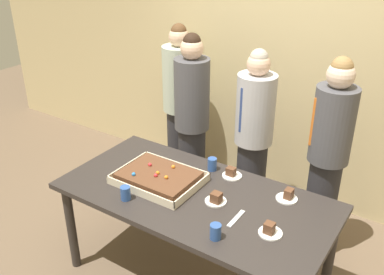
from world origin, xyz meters
TOP-DOWN VIEW (x-y plane):
  - interior_back_panel at (0.00, 1.60)m, footprint 8.00×0.12m
  - party_table at (0.00, 0.00)m, footprint 1.95×0.96m
  - sheet_cake at (-0.31, -0.01)m, footprint 0.61×0.46m
  - plated_slice_near_left at (0.18, -0.01)m, footprint 0.15×0.15m
  - plated_slice_near_right at (0.57, 0.30)m, footprint 0.15×0.15m
  - plated_slice_far_left at (0.62, -0.11)m, footprint 0.15×0.15m
  - plated_slice_far_right at (0.10, 0.35)m, footprint 0.15×0.15m
  - drink_cup_nearest at (0.36, -0.33)m, footprint 0.07×0.07m
  - drink_cup_middle at (-0.36, -0.32)m, footprint 0.07×0.07m
  - drink_cup_far_end at (-0.07, 0.35)m, footprint 0.07×0.07m
  - cake_server_utensil at (0.38, -0.09)m, footprint 0.03×0.20m
  - person_serving_front at (-0.59, 0.86)m, footprint 0.32×0.32m
  - person_green_shirt_behind at (-0.01, 0.93)m, footprint 0.33×0.33m
  - person_striped_tie_right at (-0.94, 1.15)m, footprint 0.33×0.33m
  - person_far_right_suit at (0.66, 0.83)m, footprint 0.31×0.31m

SIDE VIEW (x-z plane):
  - party_table at x=0.00m, z-range 0.31..1.11m
  - cake_server_utensil at x=0.38m, z-range 0.80..0.80m
  - plated_slice_far_right at x=0.10m, z-range 0.78..0.85m
  - plated_slice_near_right at x=0.57m, z-range 0.78..0.86m
  - plated_slice_far_left at x=0.62m, z-range 0.78..0.86m
  - plated_slice_near_left at x=0.18m, z-range 0.78..0.86m
  - sheet_cake at x=-0.31m, z-range 0.78..0.88m
  - person_green_shirt_behind at x=-0.01m, z-range 0.03..1.66m
  - drink_cup_nearest at x=0.36m, z-range 0.80..0.90m
  - drink_cup_middle at x=-0.36m, z-range 0.80..0.90m
  - drink_cup_far_end at x=-0.07m, z-range 0.80..0.90m
  - person_striped_tie_right at x=-0.94m, z-range 0.03..1.71m
  - person_serving_front at x=-0.59m, z-range 0.04..1.73m
  - person_far_right_suit at x=0.66m, z-range 0.04..1.74m
  - interior_back_panel at x=0.00m, z-range 0.00..3.00m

